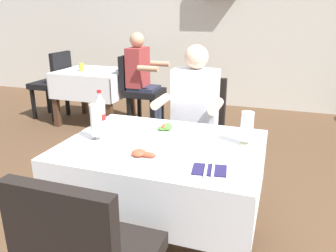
{
  "coord_description": "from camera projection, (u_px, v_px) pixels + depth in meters",
  "views": [
    {
      "loc": [
        0.7,
        -1.72,
        1.49
      ],
      "look_at": [
        0.05,
        0.15,
        0.82
      ],
      "focal_mm": 35.84,
      "sensor_mm": 36.0,
      "label": 1
    }
  ],
  "objects": [
    {
      "name": "back_wall",
      "position": [
        242.0,
        12.0,
        5.22
      ],
      "size": [
        11.0,
        0.12,
        2.99
      ],
      "primitive_type": "cube",
      "color": "silver",
      "rests_on": "ground"
    },
    {
      "name": "background_chair_left",
      "position": [
        53.0,
        81.0,
        4.85
      ],
      "size": [
        0.5,
        0.44,
        0.97
      ],
      "color": "black",
      "rests_on": "ground"
    },
    {
      "name": "background_table_tumbler",
      "position": [
        81.0,
        67.0,
        4.5
      ],
      "size": [
        0.06,
        0.06,
        0.11
      ],
      "primitive_type": "cylinder",
      "color": "gold",
      "rests_on": "background_dining_table"
    },
    {
      "name": "napkin_cutlery_set",
      "position": [
        210.0,
        170.0,
        1.68
      ],
      "size": [
        0.19,
        0.2,
        0.01
      ],
      "color": "#231E4C",
      "rests_on": "main_dining_table"
    },
    {
      "name": "background_patron",
      "position": [
        142.0,
        76.0,
        4.37
      ],
      "size": [
        0.46,
        0.5,
        1.26
      ],
      "color": "#282D42",
      "rests_on": "ground"
    },
    {
      "name": "background_chair_right",
      "position": [
        139.0,
        87.0,
        4.44
      ],
      "size": [
        0.5,
        0.44,
        0.97
      ],
      "color": "black",
      "rests_on": "ground"
    },
    {
      "name": "seated_diner_far",
      "position": [
        193.0,
        115.0,
        2.7
      ],
      "size": [
        0.5,
        0.46,
        1.26
      ],
      "color": "#282D42",
      "rests_on": "ground"
    },
    {
      "name": "cola_bottle_primary",
      "position": [
        100.0,
        112.0,
        2.25
      ],
      "size": [
        0.07,
        0.07,
        0.27
      ],
      "color": "silver",
      "rests_on": "main_dining_table"
    },
    {
      "name": "ground_plane",
      "position": [
        153.0,
        248.0,
        2.24
      ],
      "size": [
        11.0,
        11.0,
        0.0
      ],
      "primitive_type": "plane",
      "color": "brown"
    },
    {
      "name": "plate_far_diner",
      "position": [
        166.0,
        128.0,
        2.24
      ],
      "size": [
        0.25,
        0.25,
        0.06
      ],
      "color": "white",
      "rests_on": "main_dining_table"
    },
    {
      "name": "main_dining_table",
      "position": [
        163.0,
        168.0,
        2.08
      ],
      "size": [
        1.18,
        0.91,
        0.74
      ],
      "color": "white",
      "rests_on": "ground"
    },
    {
      "name": "background_dining_table",
      "position": [
        94.0,
        84.0,
        4.65
      ],
      "size": [
        0.93,
        0.81,
        0.74
      ],
      "color": "white",
      "rests_on": "ground"
    },
    {
      "name": "chair_far_diner_seat",
      "position": [
        197.0,
        129.0,
        2.85
      ],
      "size": [
        0.44,
        0.5,
        0.97
      ],
      "color": "black",
      "rests_on": "ground"
    },
    {
      "name": "beer_glass_middle",
      "position": [
        96.0,
        122.0,
        2.05
      ],
      "size": [
        0.07,
        0.07,
        0.23
      ],
      "color": "white",
      "rests_on": "main_dining_table"
    },
    {
      "name": "plate_near_camera",
      "position": [
        145.0,
        155.0,
        1.84
      ],
      "size": [
        0.25,
        0.25,
        0.05
      ],
      "color": "white",
      "rests_on": "main_dining_table"
    },
    {
      "name": "beer_glass_left",
      "position": [
        247.0,
        128.0,
        1.98
      ],
      "size": [
        0.08,
        0.08,
        0.2
      ],
      "color": "white",
      "rests_on": "main_dining_table"
    }
  ]
}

